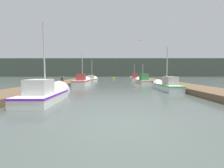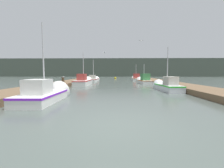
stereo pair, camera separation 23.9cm
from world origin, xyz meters
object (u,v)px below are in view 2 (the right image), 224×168
fishing_boat_0 (47,94)px  fishing_boat_3 (144,80)px  channel_buoy (115,78)px  seagull_lead (141,41)px  mooring_piling_1 (63,82)px  fishing_boat_2 (84,81)px  fishing_boat_4 (94,79)px  seagull_1 (104,53)px  fishing_boat_1 (166,86)px  fishing_boat_5 (136,78)px  mooring_piling_0 (32,90)px

fishing_boat_0 → fishing_boat_3: bearing=58.8°
channel_buoy → fishing_boat_3: bearing=-75.9°
fishing_boat_0 → seagull_lead: seagull_lead is taller
fishing_boat_3 → mooring_piling_1: (-9.92, -7.42, 0.14)m
fishing_boat_0 → fishing_boat_3: size_ratio=1.09×
mooring_piling_1 → channel_buoy: mooring_piling_1 is taller
fishing_boat_2 → seagull_lead: size_ratio=9.97×
fishing_boat_4 → channel_buoy: 12.57m
fishing_boat_3 → channel_buoy: fishing_boat_3 is taller
seagull_lead → seagull_1: (-4.45, -1.93, -1.73)m
fishing_boat_1 → seagull_lead: size_ratio=8.05×
fishing_boat_5 → seagull_lead: (-1.30, -13.87, 5.17)m
mooring_piling_0 → seagull_lead: seagull_lead is taller
fishing_boat_0 → channel_buoy: (4.04, 31.94, -0.22)m
channel_buoy → mooring_piling_0: bearing=-100.2°
fishing_boat_4 → mooring_piling_0: bearing=-92.0°
seagull_1 → fishing_boat_5: bearing=-41.5°
fishing_boat_1 → fishing_boat_5: 19.15m
fishing_boat_5 → mooring_piling_0: (-10.07, -23.17, 0.04)m
channel_buoy → seagull_1: size_ratio=1.99×
mooring_piling_1 → seagull_1: size_ratio=2.19×
fishing_boat_5 → seagull_1: bearing=-107.6°
seagull_1 → fishing_boat_0: bearing=140.4°
seagull_1 → fishing_boat_4: bearing=-7.4°
seagull_lead → fishing_boat_1: bearing=-63.8°
channel_buoy → seagull_1: 23.76m
fishing_boat_1 → seagull_1: (-5.98, 3.35, 3.48)m
fishing_boat_4 → fishing_boat_2: bearing=-87.9°
mooring_piling_1 → seagull_1: (4.29, 1.45, 3.29)m
channel_buoy → seagull_lead: size_ratio=1.97×
fishing_boat_0 → fishing_boat_1: size_ratio=1.10×
channel_buoy → seagull_lead: bearing=-81.5°
fishing_boat_1 → fishing_boat_2: bearing=143.7°
fishing_boat_4 → mooring_piling_1: 13.10m
fishing_boat_5 → seagull_1: size_ratio=10.52×
channel_buoy → seagull_lead: (3.21, -21.51, 5.46)m
fishing_boat_3 → seagull_lead: 6.66m
fishing_boat_0 → channel_buoy: 32.20m
fishing_boat_3 → channel_buoy: (-4.39, 17.46, -0.30)m
mooring_piling_0 → seagull_lead: bearing=46.7°
fishing_boat_0 → fishing_boat_4: 20.08m
fishing_boat_3 → mooring_piling_0: (-9.95, -13.35, 0.03)m
mooring_piling_1 → seagull_lead: bearing=21.1°
fishing_boat_4 → fishing_boat_0: bearing=-87.4°
mooring_piling_1 → seagull_lead: (8.74, 3.37, 5.02)m
mooring_piling_1 → seagull_1: 5.60m
fishing_boat_3 → seagull_lead: (-1.18, -4.04, 5.16)m
mooring_piling_1 → seagull_1: seagull_1 is taller
channel_buoy → fishing_boat_2: bearing=-101.3°
fishing_boat_3 → fishing_boat_4: (-8.53, 5.60, -0.11)m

